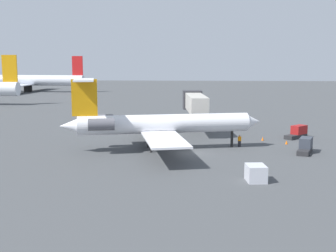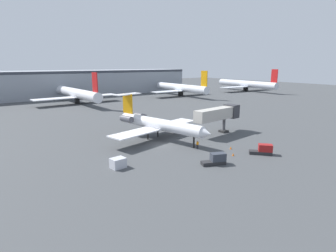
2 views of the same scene
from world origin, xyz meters
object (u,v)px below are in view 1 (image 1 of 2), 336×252
(ground_crew_marshaller, at_px, (240,141))
(baggage_tug_trailing, at_px, (305,146))
(regional_jet, at_px, (157,123))
(traffic_cone_mid, at_px, (263,139))
(jet_bridge, at_px, (195,103))
(cargo_container_uld, at_px, (256,173))
(traffic_cone_near, at_px, (287,142))
(baggage_tug_lead, at_px, (298,133))
(parked_airliner_east_end, at_px, (28,81))

(ground_crew_marshaller, xyz_separation_m, baggage_tug_trailing, (-3.12, -7.99, -0.02))
(regional_jet, distance_m, traffic_cone_mid, 16.98)
(regional_jet, height_order, jet_bridge, regional_jet)
(baggage_tug_trailing, distance_m, cargo_container_uld, 15.94)
(baggage_tug_trailing, bearing_deg, cargo_container_uld, 149.53)
(regional_jet, distance_m, traffic_cone_near, 18.72)
(regional_jet, height_order, baggage_tug_lead, regional_jet)
(jet_bridge, relative_size, ground_crew_marshaller, 8.12)
(ground_crew_marshaller, xyz_separation_m, traffic_cone_mid, (5.17, -3.88, -0.58))
(regional_jet, bearing_deg, jet_bridge, -18.49)
(ground_crew_marshaller, bearing_deg, baggage_tug_lead, -51.34)
(traffic_cone_mid, bearing_deg, jet_bridge, 54.28)
(baggage_tug_trailing, height_order, traffic_cone_mid, baggage_tug_trailing)
(baggage_tug_lead, distance_m, parked_airliner_east_end, 121.72)
(cargo_container_uld, bearing_deg, traffic_cone_near, -19.59)
(jet_bridge, bearing_deg, cargo_container_uld, -168.42)
(ground_crew_marshaller, xyz_separation_m, traffic_cone_near, (2.50, -6.80, -0.58))
(ground_crew_marshaller, xyz_separation_m, parked_airliner_east_end, (100.89, 68.61, 3.37))
(regional_jet, height_order, baggage_tug_trailing, regional_jet)
(jet_bridge, height_order, cargo_container_uld, jet_bridge)
(ground_crew_marshaller, relative_size, baggage_tug_trailing, 0.40)
(cargo_container_uld, relative_size, traffic_cone_near, 4.38)
(regional_jet, bearing_deg, baggage_tug_trailing, -92.28)
(ground_crew_marshaller, bearing_deg, cargo_container_uld, 179.68)
(traffic_cone_near, distance_m, traffic_cone_mid, 3.95)
(baggage_tug_trailing, xyz_separation_m, cargo_container_uld, (-13.74, 8.08, -0.03))
(traffic_cone_near, bearing_deg, baggage_tug_trailing, -168.01)
(baggage_tug_trailing, bearing_deg, traffic_cone_mid, 26.35)
(baggage_tug_lead, xyz_separation_m, traffic_cone_mid, (-2.40, 5.57, -0.56))
(parked_airliner_east_end, bearing_deg, traffic_cone_near, -142.53)
(baggage_tug_lead, height_order, baggage_tug_trailing, same)
(jet_bridge, xyz_separation_m, cargo_container_uld, (-29.19, -5.98, -3.96))
(ground_crew_marshaller, relative_size, parked_airliner_east_end, 0.04)
(traffic_cone_near, height_order, parked_airliner_east_end, parked_airliner_east_end)
(cargo_container_uld, distance_m, parked_airliner_east_end, 136.28)
(ground_crew_marshaller, relative_size, traffic_cone_near, 3.07)
(ground_crew_marshaller, xyz_separation_m, cargo_container_uld, (-16.86, 0.09, -0.05))
(jet_bridge, distance_m, cargo_container_uld, 30.06)
(baggage_tug_trailing, bearing_deg, baggage_tug_lead, -7.80)
(regional_jet, distance_m, jet_bridge, 15.55)
(baggage_tug_lead, xyz_separation_m, cargo_container_uld, (-24.43, 9.55, -0.03))
(cargo_container_uld, distance_m, traffic_cone_mid, 22.39)
(traffic_cone_near, bearing_deg, traffic_cone_mid, 47.52)
(baggage_tug_lead, bearing_deg, parked_airliner_east_end, 39.91)
(cargo_container_uld, bearing_deg, parked_airliner_east_end, 30.19)
(parked_airliner_east_end, bearing_deg, baggage_tug_trailing, -143.63)
(traffic_cone_near, relative_size, parked_airliner_east_end, 0.01)
(cargo_container_uld, relative_size, parked_airliner_east_end, 0.06)
(jet_bridge, relative_size, baggage_tug_trailing, 3.24)
(traffic_cone_mid, bearing_deg, traffic_cone_near, -132.48)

